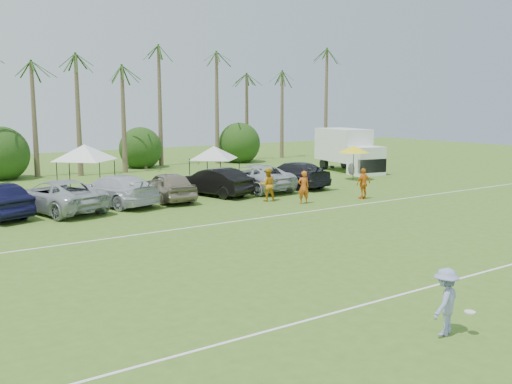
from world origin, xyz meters
TOP-DOWN VIEW (x-y plane):
  - ground at (0.00, 0.00)m, footprint 120.00×120.00m
  - field_lines at (0.00, 8.00)m, footprint 80.00×12.10m
  - palm_tree_4 at (-4.00, 38.00)m, footprint 2.40×2.40m
  - palm_tree_5 at (0.00, 38.00)m, footprint 2.40×2.40m
  - palm_tree_6 at (4.00, 38.00)m, footprint 2.40×2.40m
  - palm_tree_7 at (8.00, 38.00)m, footprint 2.40×2.40m
  - palm_tree_8 at (13.00, 38.00)m, footprint 2.40×2.40m
  - palm_tree_9 at (18.00, 38.00)m, footprint 2.40×2.40m
  - palm_tree_10 at (23.00, 38.00)m, footprint 2.40×2.40m
  - palm_tree_11 at (27.00, 38.00)m, footprint 2.40×2.40m
  - bush_tree_2 at (6.00, 39.00)m, footprint 4.00×4.00m
  - bush_tree_3 at (16.00, 39.00)m, footprint 4.00×4.00m
  - sideline_player_a at (6.25, 16.12)m, footprint 0.80×0.64m
  - sideline_player_b at (5.02, 17.96)m, footprint 1.16×1.05m
  - sideline_player_c at (10.28, 15.35)m, footprint 1.10×0.46m
  - box_truck at (19.40, 26.30)m, footprint 3.79×7.32m
  - canopy_tent_left at (-2.66, 27.72)m, footprint 4.46×4.46m
  - canopy_tent_right at (5.83, 25.61)m, footprint 3.99×3.99m
  - market_umbrella at (15.84, 22.00)m, footprint 2.35×2.35m
  - frisbee_player at (-2.81, -0.63)m, footprint 1.24×0.99m
  - parked_car_2 at (-6.21, 21.42)m, footprint 4.39×6.78m
  - parked_car_3 at (-2.98, 21.71)m, footprint 4.14×6.44m
  - parked_car_4 at (0.24, 21.45)m, footprint 2.44×5.24m
  - parked_car_5 at (3.46, 21.59)m, footprint 3.27×5.57m
  - parked_car_6 at (6.68, 21.88)m, footprint 3.25×6.41m
  - parked_car_7 at (9.91, 21.78)m, footprint 2.77×6.11m

SIDE VIEW (x-z plane):
  - ground at x=0.00m, z-range 0.00..0.00m
  - field_lines at x=0.00m, z-range 0.00..0.01m
  - frisbee_player at x=-2.81m, z-range 0.00..1.70m
  - parked_car_2 at x=-6.21m, z-range 0.00..1.74m
  - parked_car_3 at x=-2.98m, z-range 0.00..1.74m
  - parked_car_4 at x=0.24m, z-range 0.00..1.74m
  - parked_car_5 at x=3.46m, z-range 0.00..1.74m
  - parked_car_6 at x=6.68m, z-range 0.00..1.74m
  - parked_car_7 at x=9.91m, z-range 0.00..1.74m
  - sideline_player_c at x=10.28m, z-range 0.00..1.86m
  - sideline_player_a at x=6.25m, z-range 0.00..1.90m
  - sideline_player_b at x=5.02m, z-range 0.00..1.94m
  - bush_tree_2 at x=6.00m, z-range -0.20..3.80m
  - bush_tree_3 at x=16.00m, z-range -0.20..3.80m
  - box_truck at x=19.40m, z-range 0.13..3.72m
  - market_umbrella at x=15.84m, z-range 1.04..3.65m
  - canopy_tent_right at x=5.83m, z-range 1.15..4.38m
  - canopy_tent_left at x=-2.66m, z-range 1.29..4.90m
  - palm_tree_4 at x=-4.00m, z-range 3.03..11.93m
  - palm_tree_8 at x=13.00m, z-range 3.03..11.93m
  - palm_tree_5 at x=0.00m, z-range 3.40..13.30m
  - palm_tree_9 at x=18.00m, z-range 3.40..13.30m
  - palm_tree_6 at x=4.00m, z-range 3.76..14.66m
  - palm_tree_10 at x=23.00m, z-range 3.76..14.66m
  - palm_tree_7 at x=8.00m, z-range 4.11..16.01m
  - palm_tree_11 at x=27.00m, z-range 4.11..16.01m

